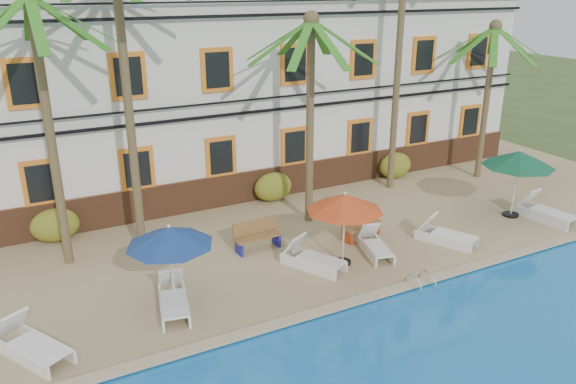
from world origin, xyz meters
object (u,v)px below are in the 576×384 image
palm_e (489,77)px  umbrella_green (519,159)px  lounger_d (375,245)px  lounger_f (545,211)px  bench_left (257,235)px  palm_c (310,90)px  lounger_c (312,258)px  lounger_e (445,234)px  pool_ladder (420,285)px  palm_a (44,94)px  palm_b (124,65)px  lounger_b (173,299)px  bench_right (360,223)px  lounger_a (31,344)px  umbrella_blue (170,237)px  umbrella_red (345,203)px  palm_d (401,27)px

palm_e → umbrella_green: size_ratio=2.62×
palm_e → lounger_d: (-8.20, -3.95, -3.95)m
lounger_f → bench_left: 10.18m
palm_c → lounger_c: bearing=-117.9°
palm_c → lounger_e: palm_c is taller
umbrella_green → pool_ladder: size_ratio=3.31×
palm_a → lounger_d: size_ratio=4.21×
palm_b → lounger_c: bearing=-40.2°
lounger_c → lounger_f: bearing=-4.5°
palm_b → palm_c: size_ratio=1.28×
palm_b → pool_ladder: bearing=-42.8°
palm_a → pool_ladder: 11.37m
palm_e → bench_left: (-11.27, -1.99, -3.75)m
palm_a → lounger_b: (2.01, -3.92, -4.71)m
palm_b → bench_right: bearing=-19.9°
palm_a → lounger_a: bearing=-107.0°
palm_c → lounger_d: (0.52, -3.18, -4.28)m
palm_c → umbrella_blue: 7.06m
bench_left → lounger_c: bearing=-63.4°
lounger_f → umbrella_red: bearing=176.4°
umbrella_blue → palm_e: bearing=15.0°
palm_b → pool_ladder: (6.21, -5.75, -5.66)m
umbrella_blue → umbrella_green: bearing=0.6°
umbrella_green → lounger_e: 4.08m
umbrella_red → bench_right: umbrella_red is taller
lounger_a → lounger_f: bearing=0.1°
palm_d → bench_right: (-3.79, -3.36, -5.77)m
lounger_f → pool_ladder: lounger_f is taller
umbrella_blue → lounger_f: size_ratio=1.04×
umbrella_green → lounger_f: size_ratio=1.16×
lounger_c → lounger_e: (4.59, -0.51, -0.01)m
umbrella_red → lounger_c: 1.88m
palm_a → lounger_e: (10.83, -4.10, -4.71)m
bench_right → palm_e: bearing=19.0°
palm_b → lounger_d: palm_b is taller
lounger_b → umbrella_green: bearing=1.9°
lounger_a → lounger_b: bearing=7.0°
palm_a → lounger_b: size_ratio=3.86×
lounger_d → bench_right: size_ratio=1.18×
palm_d → lounger_f: bearing=-62.1°
palm_e → lounger_b: bearing=-164.0°
palm_b → lounger_f: size_ratio=4.19×
palm_c → pool_ladder: (0.49, -5.35, -4.54)m
umbrella_green → bench_left: size_ratio=1.62×
palm_d → umbrella_green: palm_d is taller
lounger_e → pool_ladder: size_ratio=2.66×
palm_b → lounger_a: size_ratio=4.24×
umbrella_blue → lounger_f: 13.17m
umbrella_red → bench_left: bearing=131.9°
lounger_e → lounger_f: size_ratio=0.93×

